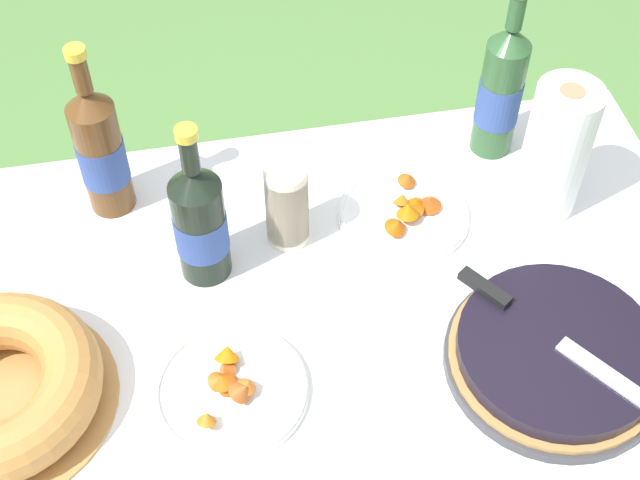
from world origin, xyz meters
The scene contains 11 objects.
garden_table centered at (0.00, 0.00, 0.62)m, with size 1.43×0.92×0.69m.
tablecloth centered at (0.00, 0.00, 0.68)m, with size 1.44×0.93×0.10m.
berry_tart centered at (0.39, -0.12, 0.73)m, with size 0.33×0.33×0.06m.
serving_knife centered at (0.37, -0.10, 0.76)m, with size 0.24×0.32×0.01m.
cup_stack centered at (0.03, 0.21, 0.78)m, with size 0.07×0.07×0.16m.
cider_bottle_green centered at (0.44, 0.36, 0.83)m, with size 0.08×0.08×0.35m.
cider_bottle_amber centered at (-0.26, 0.34, 0.83)m, with size 0.08×0.08×0.34m.
juice_bottle_red centered at (-0.11, 0.16, 0.81)m, with size 0.09×0.09×0.31m.
snack_plate_near centered at (0.24, 0.21, 0.71)m, with size 0.23×0.23×0.05m.
snack_plate_left centered at (-0.10, -0.08, 0.71)m, with size 0.23×0.23×0.05m.
paper_towel_roll centered at (0.49, 0.20, 0.83)m, with size 0.11×0.11×0.26m.
Camera 1 is at (-0.10, -0.78, 1.86)m, focal length 50.00 mm.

